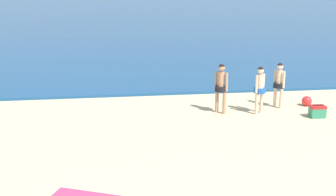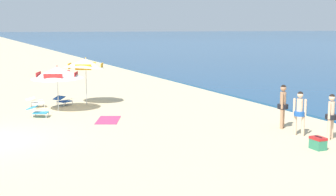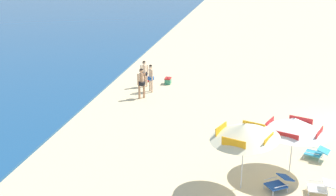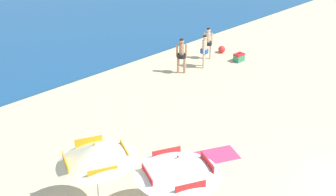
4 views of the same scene
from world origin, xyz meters
name	(u,v)px [view 4 (image 4 of 4)]	position (x,y,z in m)	size (l,w,h in m)	color
beach_umbrella_striped_main	(178,166)	(-4.97, 3.22, 1.79)	(3.38, 3.38, 2.12)	silver
beach_umbrella_striped_second	(95,153)	(-6.42, 4.91, 2.04)	(3.15, 3.16, 2.42)	silver
person_standing_near_shore	(208,41)	(4.47, 10.79, 0.92)	(0.39, 0.43, 1.59)	beige
person_standing_beside	(204,49)	(3.56, 10.19, 0.93)	(0.40, 0.39, 1.60)	beige
person_wading_in	(182,53)	(2.29, 10.42, 0.98)	(0.41, 0.41, 1.69)	tan
cooler_box	(239,57)	(5.32, 9.51, 0.20)	(0.50, 0.36, 0.43)	#2D7F5B
beach_ball	(222,49)	(5.57, 10.84, 0.18)	(0.36, 0.36, 0.36)	red
beach_towel	(212,156)	(-1.90, 4.71, 0.01)	(0.90, 1.80, 0.01)	#DB3866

